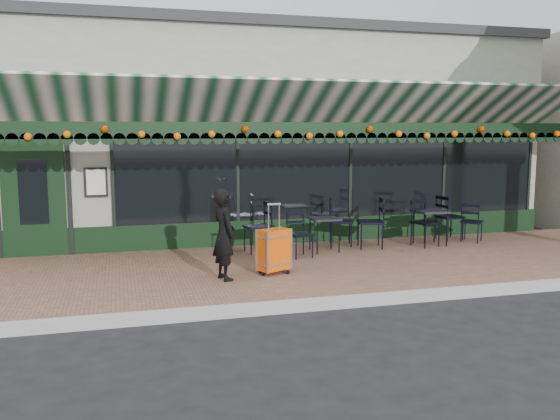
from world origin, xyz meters
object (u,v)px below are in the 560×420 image
object	(u,v)px
woman	(224,234)
chair_a_extra	(472,222)
chair_b_right	(341,222)
chair_b_left	(258,227)
chair_a_right	(450,217)
suitcase	(274,251)
cafe_table_a	(431,214)
chair_a_left	(370,223)
cafe_table_b	(325,221)
chair_a_front	(425,223)
chair_b_front	(300,235)

from	to	relation	value
woman	chair_a_extra	bearing A→B (deg)	-86.40
chair_b_right	chair_b_left	bearing A→B (deg)	114.67
woman	chair_a_right	distance (m)	5.65
suitcase	chair_a_extra	xyz separation A→B (m)	(4.69, 1.61, 0.03)
chair_b_left	chair_b_right	xyz separation A→B (m)	(1.78, 0.24, -0.01)
cafe_table_a	chair_a_left	world-z (taller)	chair_a_left
woman	cafe_table_b	xyz separation A→B (m)	(2.23, 1.65, -0.13)
woman	chair_a_front	xyz separation A→B (m)	(4.36, 1.61, -0.24)
chair_a_right	chair_b_right	xyz separation A→B (m)	(-2.48, -0.02, 0.00)
chair_b_right	chair_b_front	bearing A→B (deg)	144.51
suitcase	chair_a_extra	distance (m)	4.96
cafe_table_a	chair_b_left	world-z (taller)	chair_b_left
chair_a_right	chair_a_front	bearing A→B (deg)	114.24
cafe_table_b	chair_b_right	size ratio (longest dim) A/B	0.68
woman	chair_a_extra	distance (m)	5.81
chair_a_front	chair_b_left	xyz separation A→B (m)	(-3.39, 0.27, 0.02)
woman	cafe_table_a	distance (m)	4.82
woman	cafe_table_a	bearing A→B (deg)	-83.67
chair_a_right	chair_b_front	size ratio (longest dim) A/B	1.15
chair_b_front	chair_a_left	bearing A→B (deg)	5.52
woman	chair_b_right	xyz separation A→B (m)	(2.75, 2.12, -0.23)
cafe_table_b	chair_b_right	bearing A→B (deg)	42.39
chair_a_front	chair_b_left	size ratio (longest dim) A/B	0.96
woman	chair_b_left	size ratio (longest dim) A/B	1.46
chair_a_right	chair_b_left	bearing A→B (deg)	86.56
woman	chair_a_right	size ratio (longest dim) A/B	1.49
chair_a_left	chair_b_right	size ratio (longest dim) A/B	1.05
cafe_table_b	chair_b_left	xyz separation A→B (m)	(-1.26, 0.23, -0.10)
suitcase	cafe_table_b	size ratio (longest dim) A/B	1.75
woman	chair_a_left	size ratio (longest dim) A/B	1.41
cafe_table_b	chair_b_left	size ratio (longest dim) A/B	0.67
woman	cafe_table_a	world-z (taller)	woman
chair_b_left	chair_b_front	xyz separation A→B (m)	(0.64, -0.63, -0.07)
chair_a_left	chair_a_right	world-z (taller)	chair_a_left
chair_a_front	chair_a_extra	world-z (taller)	chair_a_front
woman	cafe_table_b	size ratio (longest dim) A/B	2.19
chair_a_left	chair_a_right	size ratio (longest dim) A/B	1.06
chair_b_right	chair_b_front	world-z (taller)	chair_b_right
chair_a_extra	chair_b_front	xyz separation A→B (m)	(-3.91, -0.53, 0.00)
woman	suitcase	world-z (taller)	woman
cafe_table_a	chair_a_extra	distance (m)	1.04
cafe_table_a	chair_a_right	xyz separation A→B (m)	(0.72, 0.45, -0.16)
chair_b_right	woman	bearing A→B (deg)	144.44
chair_a_right	chair_b_right	bearing A→B (deg)	83.42
chair_a_left	chair_b_left	distance (m)	2.26
suitcase	chair_b_front	bearing A→B (deg)	29.58
cafe_table_a	chair_b_front	world-z (taller)	chair_b_front
chair_a_right	chair_a_front	distance (m)	1.01
chair_a_left	chair_b_front	size ratio (longest dim) A/B	1.21
chair_b_front	woman	bearing A→B (deg)	-154.03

